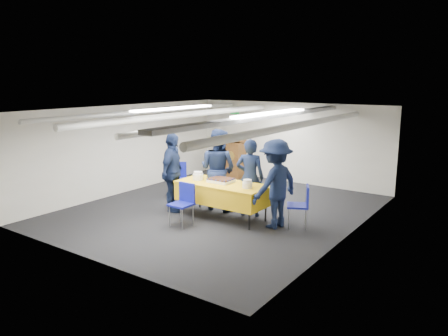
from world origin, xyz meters
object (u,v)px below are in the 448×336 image
at_px(podium, 235,158).
at_px(sailor_d, 275,184).
at_px(sheet_cake, 221,180).
at_px(chair_right, 302,202).
at_px(sailor_c, 172,173).
at_px(sailor_b, 218,169).
at_px(chair_left, 178,176).
at_px(serving_table, 223,193).
at_px(sailor_a, 250,178).
at_px(chair_near, 184,200).

bearing_deg(podium, sailor_d, -46.21).
relative_size(sheet_cake, sailor_d, 0.29).
xyz_separation_m(chair_right, sailor_d, (-0.46, -0.28, 0.37)).
bearing_deg(sailor_c, podium, -9.26).
bearing_deg(podium, sheet_cake, -60.68).
bearing_deg(sailor_b, chair_left, -14.86).
relative_size(serving_table, chair_right, 2.30).
bearing_deg(serving_table, sheet_cake, 145.43).
bearing_deg(podium, sailor_c, -78.22).
height_order(sheet_cake, sailor_a, sailor_a).
bearing_deg(sailor_a, sheet_cake, 23.28).
bearing_deg(chair_left, sheet_cake, -22.23).
distance_m(serving_table, sailor_b, 0.78).
xyz_separation_m(serving_table, sailor_b, (-0.48, 0.49, 0.37)).
relative_size(serving_table, chair_near, 2.30).
distance_m(chair_near, sailor_d, 1.89).
relative_size(sheet_cake, sailor_b, 0.28).
height_order(chair_right, sailor_c, sailor_c).
relative_size(sheet_cake, sailor_c, 0.29).
bearing_deg(chair_near, podium, 110.58).
bearing_deg(sailor_c, chair_near, -146.96).
bearing_deg(sailor_b, podium, -65.02).
bearing_deg(chair_right, chair_left, 173.46).
relative_size(chair_near, chair_right, 1.00).
distance_m(serving_table, chair_right, 1.71).
distance_m(podium, chair_near, 4.59).
height_order(chair_near, chair_left, same).
relative_size(serving_table, podium, 1.60).
xyz_separation_m(chair_right, sailor_b, (-2.14, 0.08, 0.40)).
bearing_deg(chair_left, serving_table, -22.79).
relative_size(podium, chair_left, 1.44).
distance_m(serving_table, sheet_cake, 0.27).
bearing_deg(sailor_d, serving_table, -70.75).
relative_size(chair_near, sailor_b, 0.47).
xyz_separation_m(podium, sailor_d, (3.20, -3.33, 0.28)).
height_order(podium, chair_right, podium).
height_order(serving_table, chair_right, chair_right).
distance_m(podium, sailor_c, 3.77).
bearing_deg(sheet_cake, chair_left, 157.77).
height_order(chair_left, sailor_d, sailor_d).
height_order(chair_left, sailor_b, sailor_b).
bearing_deg(sailor_c, sheet_cake, -97.64).
distance_m(chair_near, sailor_a, 1.56).
xyz_separation_m(sheet_cake, sailor_b, (-0.40, 0.43, 0.12)).
bearing_deg(sheet_cake, sailor_d, 3.34).
bearing_deg(sailor_b, chair_right, 175.95).
distance_m(chair_right, chair_left, 3.66).
height_order(serving_table, chair_left, chair_left).
bearing_deg(sailor_a, serving_table, 32.19).
bearing_deg(serving_table, sailor_a, 52.89).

